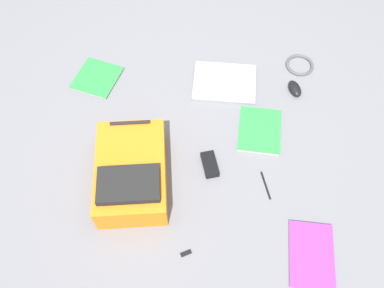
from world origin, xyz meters
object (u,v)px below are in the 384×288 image
Objects in this scene: book_comic at (260,130)px; pen_black at (266,185)px; laptop at (225,83)px; backpack at (131,173)px; book_manual at (311,255)px; power_brick at (210,164)px; computer_mouse at (295,89)px; cable_coil at (300,65)px; usb_stick at (187,253)px; book_blue at (97,78)px.

book_comic is 0.29m from pen_black.
book_comic is (0.17, -0.28, -0.01)m from laptop.
book_manual is at bearing -22.01° from backpack.
backpack is 3.76× the size of power_brick.
book_manual is 0.35m from pen_black.
computer_mouse reaches higher than book_comic.
power_brick reaches higher than book_comic.
laptop is at bearing -160.27° from cable_coil.
computer_mouse is at bearing 89.52° from book_manual.
backpack reaches higher than book_manual.
pen_black is at bearing -125.03° from computer_mouse.
laptop reaches higher than book_comic.
laptop is 3.15× the size of computer_mouse.
book_manual is 1.03m from cable_coil.
usb_stick is (-0.51, -0.01, -0.00)m from book_manual.
laptop is 0.43m from cable_coil.
laptop is at bearing 107.91° from pen_black.
book_manual is 2.73× the size of computer_mouse.
computer_mouse is (1.04, -0.05, 0.02)m from book_blue.
computer_mouse is 0.77× the size of pen_black.
power_brick is 0.42m from usb_stick.
backpack is at bearing -125.60° from laptop.
computer_mouse is at bearing 46.58° from power_brick.
power_brick is 0.92× the size of pen_black.
book_comic is at bearing 106.99° from book_manual.
usb_stick is at bearing -178.93° from book_manual.
power_brick is 2.74× the size of usb_stick.
book_manual reaches higher than pen_black.
book_manual is 1.37m from book_blue.
book_manual is at bearing -61.60° from pen_black.
usb_stick is (-0.09, -0.41, -0.01)m from power_brick.
book_manual is 0.58m from power_brick.
backpack is at bearing 157.99° from book_manual.
cable_coil reaches higher than pen_black.
power_brick is at bearing -140.22° from book_comic.
computer_mouse is 2.29× the size of usb_stick.
power_brick is at bearing 15.01° from backpack.
book_blue is (-0.26, 0.59, -0.08)m from backpack.
backpack reaches higher than pen_black.
book_manual is 1.06× the size of book_comic.
book_blue is (-0.85, 0.30, -0.00)m from book_comic.
laptop is 0.67m from book_blue.
computer_mouse reaches higher than cable_coil.
book_manual is at bearing -73.01° from book_comic.
usb_stick is at bearing -138.09° from computer_mouse.
laptop is 7.23× the size of usb_stick.
book_blue is at bearing 138.72° from book_manual.
power_brick reaches higher than book_manual.
book_comic is 0.49m from cable_coil.
backpack is 1.43× the size of laptop.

